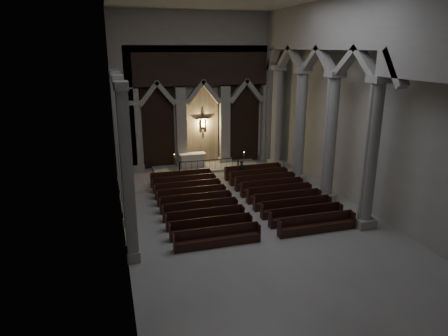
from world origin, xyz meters
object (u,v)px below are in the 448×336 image
(altar_rail, at_px, (209,163))
(worshipper, at_px, (242,170))
(candle_stand_left, at_px, (175,168))
(candle_stand_right, at_px, (244,165))
(pews, at_px, (239,200))
(altar, at_px, (192,160))

(altar_rail, distance_m, worshipper, 3.05)
(candle_stand_left, relative_size, candle_stand_right, 1.03)
(candle_stand_right, bearing_deg, pews, -111.58)
(candle_stand_right, xyz_separation_m, worshipper, (-0.82, -1.86, 0.25))
(altar, bearing_deg, candle_stand_right, -25.77)
(worshipper, bearing_deg, altar, 141.87)
(worshipper, bearing_deg, pews, -97.57)
(altar, xyz_separation_m, pews, (1.09, -8.56, -0.37))
(candle_stand_left, bearing_deg, worshipper, -29.22)
(pews, bearing_deg, candle_stand_right, 68.42)
(altar, relative_size, altar_rail, 0.43)
(candle_stand_right, bearing_deg, altar_rail, 168.06)
(altar, distance_m, worshipper, 4.71)
(candle_stand_right, bearing_deg, worshipper, -113.72)
(candle_stand_right, bearing_deg, candle_stand_left, 172.64)
(altar_rail, bearing_deg, candle_stand_right, -11.94)
(altar, xyz_separation_m, worshipper, (2.94, -3.67, -0.02))
(altar_rail, height_order, worshipper, worshipper)
(altar_rail, height_order, candle_stand_right, candle_stand_right)
(altar, bearing_deg, pews, -82.74)
(altar, xyz_separation_m, candle_stand_left, (-1.62, -1.12, -0.26))
(altar, xyz_separation_m, candle_stand_right, (3.76, -1.81, -0.27))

